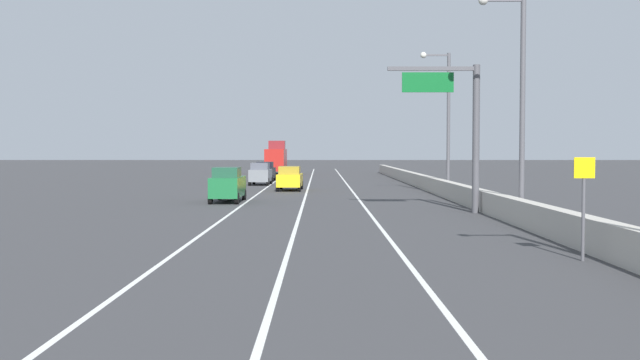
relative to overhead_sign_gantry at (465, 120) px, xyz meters
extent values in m
plane|color=#38383A|center=(-6.17, 30.49, -4.73)|extent=(320.00, 320.00, 0.00)
cube|color=silver|center=(-11.67, 21.49, -4.73)|extent=(0.16, 130.00, 0.00)
cube|color=silver|center=(-8.17, 21.49, -4.73)|extent=(0.16, 130.00, 0.00)
cube|color=silver|center=(-4.67, 21.49, -4.73)|extent=(0.16, 130.00, 0.00)
cube|color=#B2ADA3|center=(1.34, 6.49, -4.18)|extent=(0.60, 120.00, 1.10)
cylinder|color=#47474C|center=(0.74, 0.02, -0.98)|extent=(0.36, 0.36, 7.50)
cube|color=#47474C|center=(-1.51, 0.02, 2.57)|extent=(4.50, 0.20, 0.20)
cube|color=#0C5923|center=(-1.73, -0.10, 1.87)|extent=(2.60, 0.10, 1.00)
cylinder|color=#4C4C51|center=(0.44, -16.69, -3.53)|extent=(0.10, 0.10, 2.40)
cube|color=yellow|center=(0.44, -16.73, -2.03)|extent=(0.60, 0.04, 0.60)
cylinder|color=#4C4C51|center=(1.91, -4.39, 0.28)|extent=(0.24, 0.24, 10.02)
cube|color=#4C4C51|center=(1.01, -4.39, 5.15)|extent=(1.80, 0.12, 0.12)
sphere|color=beige|center=(0.11, -4.39, 5.15)|extent=(0.44, 0.44, 0.44)
cylinder|color=#4C4C51|center=(1.93, 15.43, 0.28)|extent=(0.24, 0.24, 10.02)
cube|color=#4C4C51|center=(1.03, 15.43, 5.15)|extent=(1.80, 0.12, 0.12)
sphere|color=beige|center=(0.13, 15.43, 5.15)|extent=(0.44, 0.44, 0.44)
cube|color=#196033|center=(-12.81, 7.99, -3.79)|extent=(1.77, 4.81, 1.20)
cube|color=#1C4633|center=(-12.82, 7.51, -2.89)|extent=(1.54, 2.17, 0.60)
cylinder|color=black|center=(-13.58, 9.95, -4.39)|extent=(0.23, 0.68, 0.68)
cylinder|color=black|center=(-12.01, 9.94, -4.39)|extent=(0.23, 0.68, 0.68)
cylinder|color=black|center=(-13.61, 6.05, -4.39)|extent=(0.23, 0.68, 0.68)
cylinder|color=black|center=(-12.05, 6.04, -4.39)|extent=(0.23, 0.68, 0.68)
cube|color=gold|center=(-9.52, 21.12, -3.91)|extent=(1.94, 4.56, 0.96)
cube|color=olive|center=(-9.54, 20.67, -3.12)|extent=(1.65, 2.07, 0.60)
cylinder|color=black|center=(-10.31, 22.94, -4.39)|extent=(0.24, 0.69, 0.68)
cylinder|color=black|center=(-8.65, 22.90, -4.39)|extent=(0.24, 0.69, 0.68)
cylinder|color=black|center=(-10.40, 19.33, -4.39)|extent=(0.24, 0.69, 0.68)
cylinder|color=black|center=(-8.74, 19.29, -4.39)|extent=(0.24, 0.69, 0.68)
cube|color=slate|center=(-12.55, 30.38, -3.85)|extent=(1.87, 4.13, 1.07)
cube|color=#4D505A|center=(-12.56, 29.97, -3.02)|extent=(1.60, 1.88, 0.60)
cylinder|color=black|center=(-13.30, 31.99, -4.39)|extent=(0.24, 0.69, 0.68)
cylinder|color=black|center=(-11.70, 31.94, -4.39)|extent=(0.24, 0.69, 0.68)
cylinder|color=black|center=(-13.39, 28.81, -4.39)|extent=(0.24, 0.69, 0.68)
cylinder|color=black|center=(-11.80, 28.77, -4.39)|extent=(0.24, 0.69, 0.68)
cube|color=black|center=(-12.70, 38.35, -3.87)|extent=(1.87, 4.37, 1.03)
cube|color=black|center=(-12.70, 37.92, -3.06)|extent=(1.61, 1.98, 0.60)
cylinder|color=black|center=(-13.47, 40.08, -4.39)|extent=(0.23, 0.68, 0.68)
cylinder|color=black|center=(-11.85, 40.05, -4.39)|extent=(0.23, 0.68, 0.68)
cylinder|color=black|center=(-13.54, 36.66, -4.39)|extent=(0.23, 0.68, 0.68)
cylinder|color=black|center=(-11.92, 36.62, -4.39)|extent=(0.23, 0.68, 0.68)
cube|color=#A51E19|center=(-12.81, 59.28, -2.86)|extent=(2.41, 9.21, 2.74)
cube|color=maroon|center=(-12.81, 61.31, -0.94)|extent=(2.11, 2.03, 1.10)
cylinder|color=black|center=(-13.93, 63.18, -4.23)|extent=(0.22, 1.00, 1.00)
cylinder|color=black|center=(-11.69, 63.18, -4.23)|extent=(0.22, 1.00, 1.00)
cylinder|color=black|center=(-13.92, 55.37, -4.23)|extent=(0.22, 1.00, 1.00)
cylinder|color=black|center=(-11.68, 55.38, -4.23)|extent=(0.22, 1.00, 1.00)
camera|label=1|loc=(-7.16, -38.62, -1.49)|focal=42.82mm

